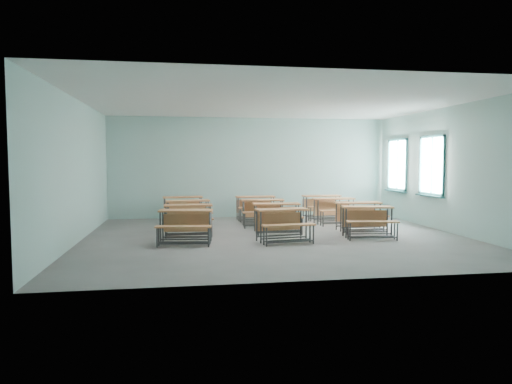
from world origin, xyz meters
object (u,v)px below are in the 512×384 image
desk_unit_r0c2 (368,217)px  desk_unit_r1c2 (360,212)px  desk_unit_r2c0 (188,209)px  desk_unit_r0c0 (185,221)px  desk_unit_r3c1 (256,204)px  desk_unit_r1c0 (188,215)px  desk_unit_r0c1 (283,220)px  desk_unit_r1c1 (277,213)px  desk_unit_r2c1 (263,208)px  desk_unit_r2c2 (335,207)px  desk_unit_r3c0 (183,205)px  desk_unit_r3c2 (323,203)px

desk_unit_r0c2 → desk_unit_r1c2: 1.06m
desk_unit_r2c0 → desk_unit_r0c0: bearing=-99.6°
desk_unit_r0c0 → desk_unit_r3c1: (2.15, 3.55, 0.00)m
desk_unit_r1c0 → desk_unit_r3c1: same height
desk_unit_r0c1 → desk_unit_r0c2: bearing=-1.9°
desk_unit_r0c2 → desk_unit_r2c0: bearing=157.7°
desk_unit_r1c1 → desk_unit_r1c0: bearing=-178.1°
desk_unit_r2c1 → desk_unit_r2c2: size_ratio=1.00×
desk_unit_r0c0 → desk_unit_r0c2: bearing=8.7°
desk_unit_r2c1 → desk_unit_r3c0: size_ratio=0.98×
desk_unit_r2c1 → desk_unit_r2c2: (2.14, 0.12, 0.00)m
desk_unit_r0c1 → desk_unit_r3c2: bearing=52.9°
desk_unit_r2c1 → desk_unit_r3c1: (-0.00, 1.21, 0.00)m
desk_unit_r1c1 → desk_unit_r1c2: size_ratio=1.00×
desk_unit_r3c0 → desk_unit_r2c2: bearing=-22.2°
desk_unit_r0c1 → desk_unit_r1c2: 2.64m
desk_unit_r1c0 → desk_unit_r2c0: size_ratio=0.93×
desk_unit_r1c2 → desk_unit_r3c2: same height
desk_unit_r1c1 → desk_unit_r1c2: same height
desk_unit_r1c1 → desk_unit_r2c2: (1.98, 1.30, 0.00)m
desk_unit_r1c0 → desk_unit_r2c1: bearing=29.1°
desk_unit_r1c0 → desk_unit_r1c1: 2.23m
desk_unit_r1c1 → desk_unit_r2c1: same height
desk_unit_r0c2 → desk_unit_r2c0: 4.82m
desk_unit_r1c0 → desk_unit_r1c1: bearing=-0.4°
desk_unit_r1c2 → desk_unit_r2c2: (-0.20, 1.36, 0.00)m
desk_unit_r1c1 → desk_unit_r3c2: same height
desk_unit_r3c1 → desk_unit_r2c0: bearing=-154.4°
desk_unit_r1c0 → desk_unit_r0c0: bearing=-94.0°
desk_unit_r1c2 → desk_unit_r2c1: size_ratio=0.98×
desk_unit_r0c0 → desk_unit_r0c1: size_ratio=1.00×
desk_unit_r0c1 → desk_unit_r1c0: same height
desk_unit_r0c2 → desk_unit_r1c0: (-4.21, 1.11, 0.00)m
desk_unit_r0c0 → desk_unit_r1c1: (2.31, 1.17, 0.00)m
desk_unit_r1c0 → desk_unit_r2c0: 1.27m
desk_unit_r0c2 → desk_unit_r3c0: 5.68m
desk_unit_r0c0 → desk_unit_r1c2: size_ratio=1.06×
desk_unit_r2c2 → desk_unit_r1c2: bearing=-85.0°
desk_unit_r1c1 → desk_unit_r3c2: bearing=52.9°
desk_unit_r1c0 → desk_unit_r1c1: same height
desk_unit_r1c1 → desk_unit_r2c0: bearing=152.2°
desk_unit_r0c1 → desk_unit_r1c2: bearing=20.6°
desk_unit_r1c0 → desk_unit_r3c2: bearing=29.4°
desk_unit_r0c0 → desk_unit_r3c0: 3.75m
desk_unit_r2c0 → desk_unit_r3c2: same height
desk_unit_r2c2 → desk_unit_r3c2: bearing=88.4°
desk_unit_r0c0 → desk_unit_r1c0: 1.19m
desk_unit_r2c2 → desk_unit_r3c2: same height
desk_unit_r2c2 → desk_unit_r1c1: bearing=-150.4°
desk_unit_r3c1 → desk_unit_r1c1: bearing=-88.5°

